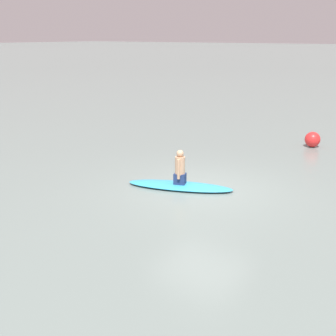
% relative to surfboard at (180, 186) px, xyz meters
% --- Properties ---
extents(ground_plane, '(400.00, 400.00, 0.00)m').
position_rel_surfboard_xyz_m(ground_plane, '(-0.58, -0.28, -0.06)').
color(ground_plane, slate).
extents(surfboard, '(3.02, 1.78, 0.13)m').
position_rel_surfboard_xyz_m(surfboard, '(0.00, 0.00, 0.00)').
color(surfboard, '#339EC6').
rests_on(surfboard, ground).
extents(person_paddler, '(0.38, 0.41, 0.95)m').
position_rel_surfboard_xyz_m(person_paddler, '(0.00, 0.00, 0.49)').
color(person_paddler, navy).
rests_on(person_paddler, surfboard).
extents(buoy_marker, '(0.57, 0.57, 0.57)m').
position_rel_surfboard_xyz_m(buoy_marker, '(-1.34, -6.83, 0.22)').
color(buoy_marker, red).
rests_on(buoy_marker, ground).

